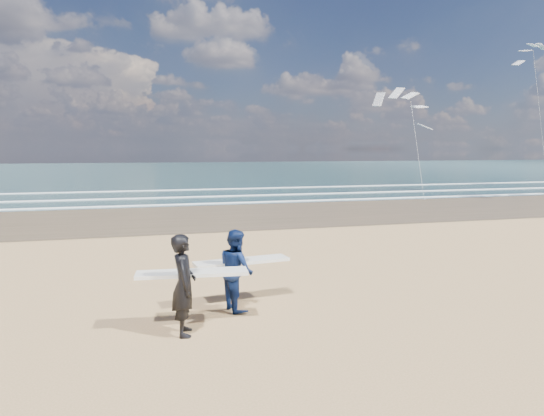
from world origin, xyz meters
name	(u,v)px	position (x,y,z in m)	size (l,w,h in m)	color
wet_sand_strip	(487,204)	(20.00, 18.00, 0.01)	(220.00, 12.00, 0.01)	#4B3F28
ocean	(270,170)	(20.00, 72.00, 0.01)	(220.00, 100.00, 0.02)	#1B3A3C
foam_breakers	(405,191)	(20.00, 28.10, 0.05)	(220.00, 11.70, 0.05)	white
surfer_near	(185,283)	(-0.97, 0.85, 1.00)	(2.24, 1.10, 1.97)	black
surfer_far	(237,269)	(0.28, 2.02, 0.91)	(2.25, 1.25, 1.81)	#0D1D4A
kite_1	(415,133)	(18.37, 24.19, 4.73)	(5.35, 4.69, 8.73)	slate
kite_5	(539,107)	(35.75, 30.62, 7.59)	(4.70, 4.62, 14.69)	slate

